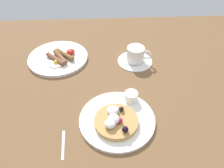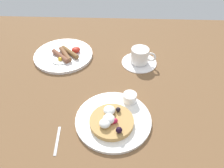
{
  "view_description": "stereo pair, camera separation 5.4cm",
  "coord_description": "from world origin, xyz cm",
  "px_view_note": "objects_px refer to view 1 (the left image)",
  "views": [
    {
      "loc": [
        3.42,
        -57.92,
        57.69
      ],
      "look_at": [
        6.46,
        0.82,
        4.0
      ],
      "focal_mm": 35.56,
      "sensor_mm": 36.0,
      "label": 1
    },
    {
      "loc": [
        8.86,
        -57.94,
        57.69
      ],
      "look_at": [
        6.46,
        0.82,
        4.0
      ],
      "focal_mm": 35.56,
      "sensor_mm": 36.0,
      "label": 2
    }
  ],
  "objects_px": {
    "coffee_saucer": "(135,61)",
    "syrup_ramekin": "(131,96)",
    "breakfast_plate": "(58,58)",
    "pancake_plate": "(117,120)",
    "teaspoon": "(62,164)",
    "coffee_cup": "(136,54)"
  },
  "relations": [
    {
      "from": "breakfast_plate",
      "to": "coffee_cup",
      "type": "height_order",
      "value": "coffee_cup"
    },
    {
      "from": "breakfast_plate",
      "to": "coffee_saucer",
      "type": "height_order",
      "value": "breakfast_plate"
    },
    {
      "from": "pancake_plate",
      "to": "teaspoon",
      "type": "xyz_separation_m",
      "value": [
        -0.16,
        -0.14,
        -0.0
      ]
    },
    {
      "from": "coffee_saucer",
      "to": "coffee_cup",
      "type": "xyz_separation_m",
      "value": [
        0.0,
        -0.0,
        0.04
      ]
    },
    {
      "from": "syrup_ramekin",
      "to": "coffee_saucer",
      "type": "relative_size",
      "value": 0.32
    },
    {
      "from": "pancake_plate",
      "to": "teaspoon",
      "type": "relative_size",
      "value": 1.52
    },
    {
      "from": "pancake_plate",
      "to": "coffee_saucer",
      "type": "height_order",
      "value": "pancake_plate"
    },
    {
      "from": "syrup_ramekin",
      "to": "teaspoon",
      "type": "relative_size",
      "value": 0.29
    },
    {
      "from": "breakfast_plate",
      "to": "teaspoon",
      "type": "relative_size",
      "value": 1.59
    },
    {
      "from": "pancake_plate",
      "to": "syrup_ramekin",
      "type": "xyz_separation_m",
      "value": [
        0.05,
        0.08,
        0.02
      ]
    },
    {
      "from": "pancake_plate",
      "to": "coffee_cup",
      "type": "xyz_separation_m",
      "value": [
        0.1,
        0.32,
        0.03
      ]
    },
    {
      "from": "syrup_ramekin",
      "to": "teaspoon",
      "type": "xyz_separation_m",
      "value": [
        -0.22,
        -0.23,
        -0.02
      ]
    },
    {
      "from": "pancake_plate",
      "to": "coffee_saucer",
      "type": "xyz_separation_m",
      "value": [
        0.1,
        0.32,
        -0.0
      ]
    },
    {
      "from": "syrup_ramekin",
      "to": "breakfast_plate",
      "type": "distance_m",
      "value": 0.4
    },
    {
      "from": "pancake_plate",
      "to": "syrup_ramekin",
      "type": "distance_m",
      "value": 0.1
    },
    {
      "from": "pancake_plate",
      "to": "coffee_cup",
      "type": "bearing_deg",
      "value": 72.37
    },
    {
      "from": "coffee_saucer",
      "to": "syrup_ramekin",
      "type": "bearing_deg",
      "value": -100.92
    },
    {
      "from": "pancake_plate",
      "to": "coffee_cup",
      "type": "relative_size",
      "value": 2.37
    },
    {
      "from": "coffee_saucer",
      "to": "coffee_cup",
      "type": "relative_size",
      "value": 1.44
    },
    {
      "from": "pancake_plate",
      "to": "breakfast_plate",
      "type": "height_order",
      "value": "breakfast_plate"
    },
    {
      "from": "pancake_plate",
      "to": "breakfast_plate",
      "type": "xyz_separation_m",
      "value": [
        -0.24,
        0.35,
        0.0
      ]
    },
    {
      "from": "coffee_saucer",
      "to": "pancake_plate",
      "type": "bearing_deg",
      "value": -107.31
    }
  ]
}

